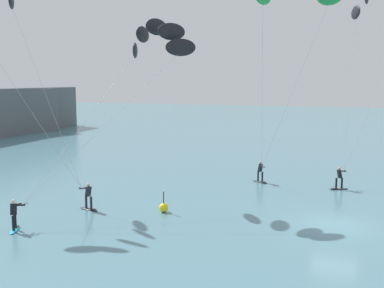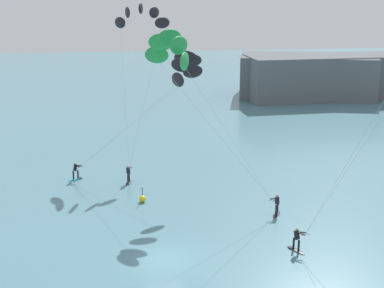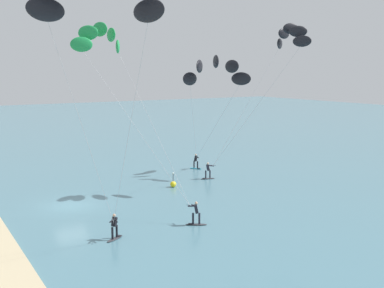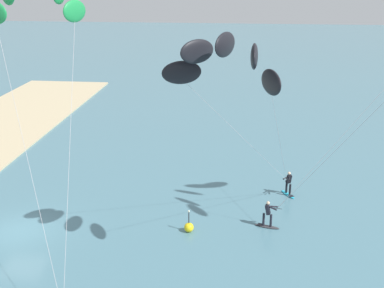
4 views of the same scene
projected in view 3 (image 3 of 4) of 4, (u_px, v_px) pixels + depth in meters
name	position (u px, v px, depth m)	size (l,w,h in m)	color
ground_plane	(71.00, 206.00, 36.70)	(240.00, 240.00, 0.00)	slate
kitesurfer_nearshore	(98.00, 5.00, 21.64)	(7.92, 6.53, 15.51)	#333338
kitesurfer_mid_water	(287.00, 41.00, 46.68)	(5.61, 10.85, 15.44)	#333338
kitesurfer_far_out	(104.00, 45.00, 35.21)	(10.50, 6.74, 14.34)	#333338
kitesurfer_downwind	(215.00, 75.00, 39.27)	(12.19, 7.57, 11.97)	#23ADD1
marker_buoy	(173.00, 184.00, 42.60)	(0.56, 0.56, 1.38)	yellow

